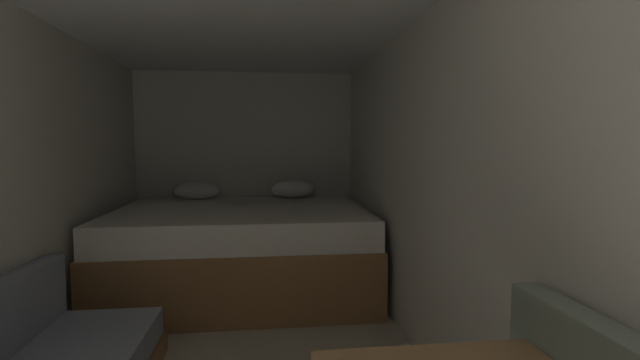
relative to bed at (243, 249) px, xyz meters
The scene contains 3 objects.
wall_back 1.16m from the bed, 90.00° to the left, with size 2.44×0.05×2.12m, color silver.
wall_right 2.17m from the bed, 54.55° to the right, with size 0.05×5.20×2.12m, color silver.
bed is the anchor object (origin of this frame).
Camera 1 is at (0.22, -0.43, 1.34)m, focal length 24.83 mm.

